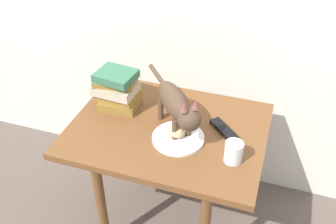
% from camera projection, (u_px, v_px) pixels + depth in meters
% --- Properties ---
extents(ground_plane, '(6.00, 6.00, 0.00)m').
position_uv_depth(ground_plane, '(168.00, 218.00, 1.97)').
color(ground_plane, brown).
extents(side_table, '(0.82, 0.62, 0.60)m').
position_uv_depth(side_table, '(168.00, 142.00, 1.66)').
color(side_table, brown).
rests_on(side_table, ground).
extents(plate, '(0.21, 0.21, 0.01)m').
position_uv_depth(plate, '(178.00, 138.00, 1.54)').
color(plate, white).
rests_on(plate, side_table).
extents(bread_roll, '(0.10, 0.10, 0.05)m').
position_uv_depth(bread_roll, '(176.00, 130.00, 1.53)').
color(bread_roll, '#E0BC7A').
rests_on(bread_roll, plate).
extents(cat, '(0.33, 0.39, 0.23)m').
position_uv_depth(cat, '(177.00, 105.00, 1.51)').
color(cat, '#4C3828').
rests_on(cat, side_table).
extents(book_stack, '(0.20, 0.16, 0.18)m').
position_uv_depth(book_stack, '(117.00, 89.00, 1.68)').
color(book_stack, olive).
rests_on(book_stack, side_table).
extents(candle_jar, '(0.07, 0.07, 0.08)m').
position_uv_depth(candle_jar, '(233.00, 153.00, 1.43)').
color(candle_jar, silver).
rests_on(candle_jar, side_table).
extents(tv_remote, '(0.14, 0.14, 0.02)m').
position_uv_depth(tv_remote, '(224.00, 130.00, 1.58)').
color(tv_remote, black).
rests_on(tv_remote, side_table).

